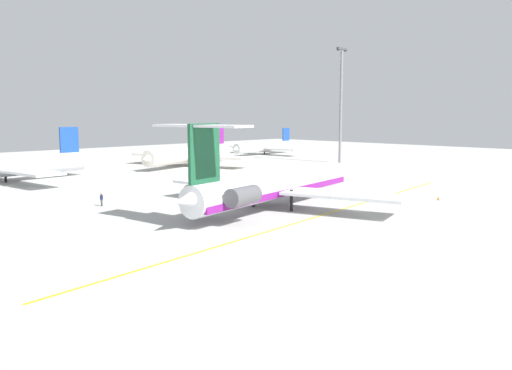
{
  "coord_description": "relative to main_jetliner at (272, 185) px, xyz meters",
  "views": [
    {
      "loc": [
        -59.91,
        -40.34,
        12.99
      ],
      "look_at": [
        -5.38,
        13.0,
        2.78
      ],
      "focal_mm": 37.79,
      "sensor_mm": 36.0,
      "label": 1
    }
  ],
  "objects": [
    {
      "name": "airliner_mid_left",
      "position": [
        -15.29,
        55.22,
        -0.24
      ],
      "size": [
        33.96,
        33.6,
        10.15
      ],
      "rotation": [
        0.0,
        0.0,
        3.23
      ],
      "color": "silver",
      "rests_on": "ground"
    },
    {
      "name": "taxiway_centreline",
      "position": [
        1.12,
        -7.75,
        -3.23
      ],
      "size": [
        80.92,
        10.93,
        0.01
      ],
      "primitive_type": "cube",
      "rotation": [
        0.0,
        0.0,
        0.13
      ],
      "color": "gold",
      "rests_on": "ground"
    },
    {
      "name": "main_jetliner",
      "position": [
        0.0,
        0.0,
        0.0
      ],
      "size": [
        40.52,
        36.02,
        11.85
      ],
      "rotation": [
        0.0,
        0.0,
        0.18
      ],
      "color": "silver",
      "rests_on": "ground"
    },
    {
      "name": "light_mast",
      "position": [
        63.21,
        34.02,
        12.84
      ],
      "size": [
        4.0,
        0.7,
        29.67
      ],
      "color": "slate",
      "rests_on": "ground"
    },
    {
      "name": "airliner_far_right",
      "position": [
        69.26,
        67.78,
        -0.84
      ],
      "size": [
        27.13,
        26.79,
        8.12
      ],
      "rotation": [
        0.0,
        0.0,
        3.19
      ],
      "color": "white",
      "rests_on": "ground"
    },
    {
      "name": "ground_crew_near_nose",
      "position": [
        12.55,
        20.53,
        -2.19
      ],
      "size": [
        0.39,
        0.26,
        1.64
      ],
      "rotation": [
        0.0,
        0.0,
        1.14
      ],
      "color": "black",
      "rests_on": "ground"
    },
    {
      "name": "airliner_mid_right",
      "position": [
        28.92,
        54.8,
        -0.29
      ],
      "size": [
        33.03,
        33.02,
        10.0
      ],
      "rotation": [
        0.0,
        0.0,
        3.42
      ],
      "color": "silver",
      "rests_on": "ground"
    },
    {
      "name": "ground",
      "position": [
        6.5,
        -8.79,
        -3.23
      ],
      "size": [
        288.5,
        288.5,
        0.0
      ],
      "primitive_type": "plane",
      "color": "#ADADA8"
    },
    {
      "name": "ground_crew_near_tail",
      "position": [
        -15.25,
        18.57,
        -2.08
      ],
      "size": [
        0.46,
        0.29,
        1.82
      ],
      "rotation": [
        0.0,
        0.0,
        4.73
      ],
      "color": "black",
      "rests_on": "ground"
    },
    {
      "name": "safety_cone_nose",
      "position": [
        22.89,
        -12.9,
        -2.96
      ],
      "size": [
        0.4,
        0.4,
        0.55
      ],
      "primitive_type": "cone",
      "color": "#EA590F",
      "rests_on": "ground"
    }
  ]
}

